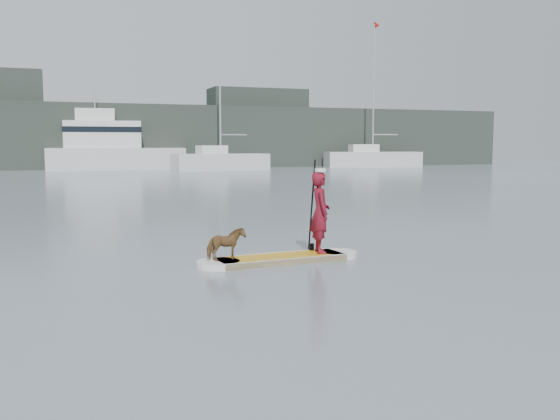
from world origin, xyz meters
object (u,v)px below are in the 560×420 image
object	(u,v)px
paddler	(320,212)
dog	(226,244)
paddleboard	(280,259)
sailboat_e	(220,161)
motor_yacht_a	(111,147)
sailboat_f	(372,157)

from	to	relation	value
paddler	dog	world-z (taller)	paddler
paddleboard	sailboat_e	size ratio (longest dim) A/B	0.27
sailboat_e	motor_yacht_a	xyz separation A→B (m)	(-8.79, 4.62, 1.14)
sailboat_e	motor_yacht_a	size ratio (longest dim) A/B	0.99
dog	sailboat_f	world-z (taller)	sailboat_f
paddleboard	paddler	bearing A→B (deg)	-0.00
paddler	motor_yacht_a	size ratio (longest dim) A/B	0.13
paddleboard	dog	distance (m)	1.15
dog	sailboat_e	world-z (taller)	sailboat_e
sailboat_e	paddler	bearing A→B (deg)	-107.75
motor_yacht_a	paddler	bearing A→B (deg)	-85.69
sailboat_e	motor_yacht_a	world-z (taller)	sailboat_e
paddleboard	paddler	xyz separation A→B (m)	(0.86, 0.07, 0.85)
motor_yacht_a	sailboat_f	bearing A→B (deg)	0.70
sailboat_f	motor_yacht_a	bearing A→B (deg)	-172.87
paddler	sailboat_e	distance (m)	42.68
paddler	sailboat_e	xyz separation A→B (m)	(8.99, 41.72, -0.05)
dog	sailboat_e	size ratio (longest dim) A/B	0.06
paddler	dog	size ratio (longest dim) A/B	2.25
paddleboard	sailboat_f	world-z (taller)	sailboat_f
paddler	dog	bearing A→B (deg)	104.77
paddler	sailboat_e	size ratio (longest dim) A/B	0.13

